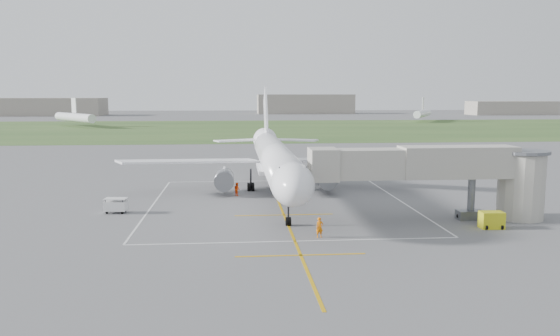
{
  "coord_description": "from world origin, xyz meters",
  "views": [
    {
      "loc": [
        -4.94,
        -63.92,
        12.15
      ],
      "look_at": [
        0.11,
        -4.0,
        4.0
      ],
      "focal_mm": 35.0,
      "sensor_mm": 36.0,
      "label": 1
    }
  ],
  "objects": [
    {
      "name": "distant_hangars",
      "position": [
        -16.15,
        265.19,
        5.17
      ],
      "size": [
        345.0,
        49.0,
        12.0
      ],
      "color": "gray",
      "rests_on": "ground"
    },
    {
      "name": "apron_markings",
      "position": [
        0.0,
        -5.82,
        0.01
      ],
      "size": [
        28.2,
        60.0,
        0.01
      ],
      "color": "#C3900B",
      "rests_on": "ground"
    },
    {
      "name": "grass_strip",
      "position": [
        0.0,
        130.0,
        0.01
      ],
      "size": [
        700.0,
        120.0,
        0.02
      ],
      "primitive_type": "cube",
      "color": "#2E4E22",
      "rests_on": "ground"
    },
    {
      "name": "airliner",
      "position": [
        -0.0,
        0.75,
        4.39
      ],
      "size": [
        38.93,
        46.75,
        13.52
      ],
      "color": "white",
      "rests_on": "ground"
    },
    {
      "name": "gpu_unit",
      "position": [
        18.4,
        -17.08,
        0.76
      ],
      "size": [
        2.1,
        1.53,
        1.53
      ],
      "rotation": [
        0.0,
        0.0,
        -0.04
      ],
      "color": "gold",
      "rests_on": "ground"
    },
    {
      "name": "jet_bridge",
      "position": [
        15.72,
        -13.5,
        4.74
      ],
      "size": [
        23.4,
        5.0,
        7.2
      ],
      "color": "#A9A598",
      "rests_on": "ground"
    },
    {
      "name": "ramp_worker_wing",
      "position": [
        -4.67,
        0.97,
        0.81
      ],
      "size": [
        0.94,
        1.0,
        1.62
      ],
      "primitive_type": "imported",
      "rotation": [
        0.0,
        0.0,
        2.14
      ],
      "color": "#FF4408",
      "rests_on": "ground"
    },
    {
      "name": "ground",
      "position": [
        0.0,
        0.0,
        0.0
      ],
      "size": [
        700.0,
        700.0,
        0.0
      ],
      "primitive_type": "plane",
      "color": "#4F4F51",
      "rests_on": "ground"
    },
    {
      "name": "distant_aircraft",
      "position": [
        7.71,
        161.97,
        3.59
      ],
      "size": [
        164.48,
        58.36,
        8.85
      ],
      "color": "white",
      "rests_on": "ground"
    },
    {
      "name": "baggage_cart",
      "position": [
        -17.17,
        -7.6,
        0.79
      ],
      "size": [
        2.34,
        1.55,
        1.54
      ],
      "rotation": [
        0.0,
        0.0,
        -0.11
      ],
      "color": "silver",
      "rests_on": "ground"
    },
    {
      "name": "ramp_worker_nose",
      "position": [
        2.25,
        -18.94,
        0.87
      ],
      "size": [
        0.7,
        0.53,
        1.74
      ],
      "primitive_type": "imported",
      "rotation": [
        0.0,
        0.0,
        0.19
      ],
      "color": "orange",
      "rests_on": "ground"
    }
  ]
}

